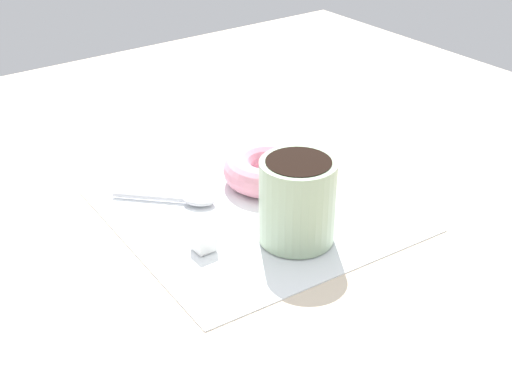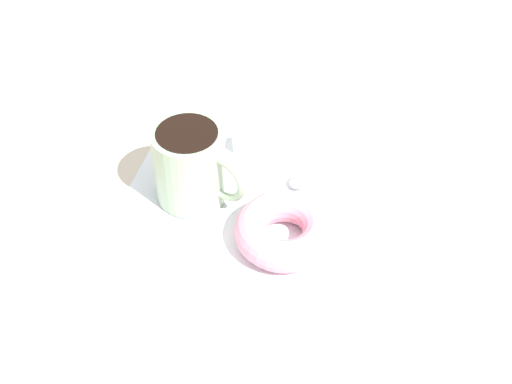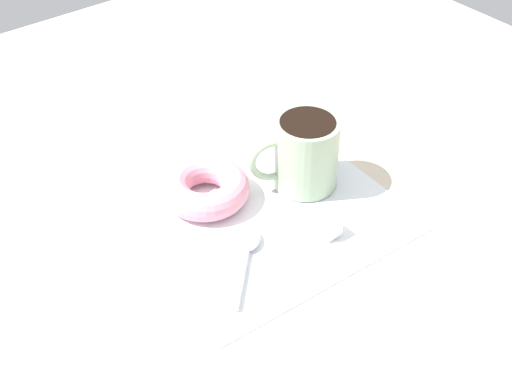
% 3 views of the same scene
% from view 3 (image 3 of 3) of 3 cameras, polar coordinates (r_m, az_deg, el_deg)
% --- Properties ---
extents(ground_plane, '(1.20, 1.20, 0.02)m').
position_cam_3_polar(ground_plane, '(0.85, 1.09, -1.30)').
color(ground_plane, beige).
extents(napkin, '(0.30, 0.30, 0.00)m').
position_cam_3_polar(napkin, '(0.83, 0.00, -1.14)').
color(napkin, white).
rests_on(napkin, ground_plane).
extents(coffee_cup, '(0.08, 0.11, 0.09)m').
position_cam_3_polar(coffee_cup, '(0.83, 4.04, 3.09)').
color(coffee_cup, '#9EB793').
rests_on(coffee_cup, napkin).
extents(donut, '(0.10, 0.10, 0.03)m').
position_cam_3_polar(donut, '(0.83, -4.08, 0.34)').
color(donut, pink).
rests_on(donut, napkin).
extents(spoon, '(0.09, 0.09, 0.01)m').
position_cam_3_polar(spoon, '(0.77, -0.68, -4.60)').
color(spoon, silver).
rests_on(spoon, napkin).
extents(sugar_cube, '(0.02, 0.02, 0.02)m').
position_cam_3_polar(sugar_cube, '(0.79, 5.96, -2.82)').
color(sugar_cube, white).
rests_on(sugar_cube, napkin).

